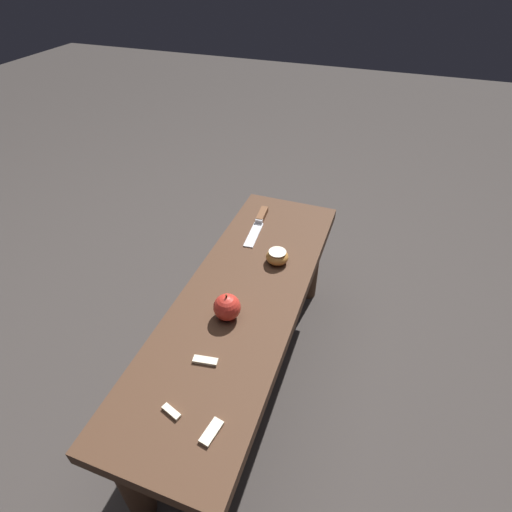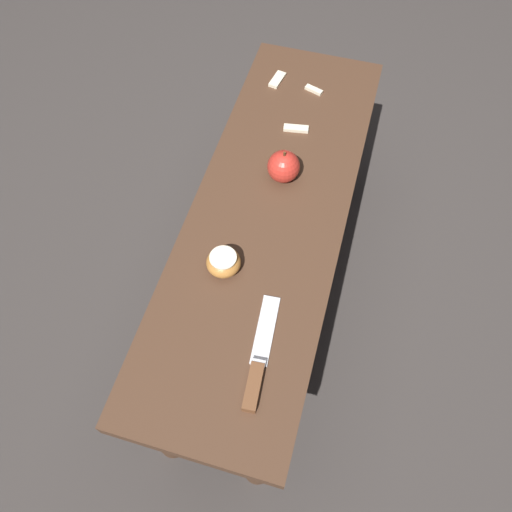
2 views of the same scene
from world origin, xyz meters
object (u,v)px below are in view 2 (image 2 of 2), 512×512
wooden_bench (269,228)px  knife (257,368)px  apple_whole (284,166)px  apple_cut (224,262)px

wooden_bench → knife: bearing=-168.6°
wooden_bench → apple_whole: size_ratio=13.03×
wooden_bench → apple_cut: size_ratio=15.25×
apple_whole → apple_cut: apple_whole is taller
apple_whole → knife: bearing=-171.6°
wooden_bench → apple_whole: apple_whole is taller
wooden_bench → apple_cut: 0.20m
knife → apple_cut: 0.22m
apple_whole → apple_cut: bearing=167.7°
wooden_bench → knife: (-0.35, -0.07, 0.09)m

